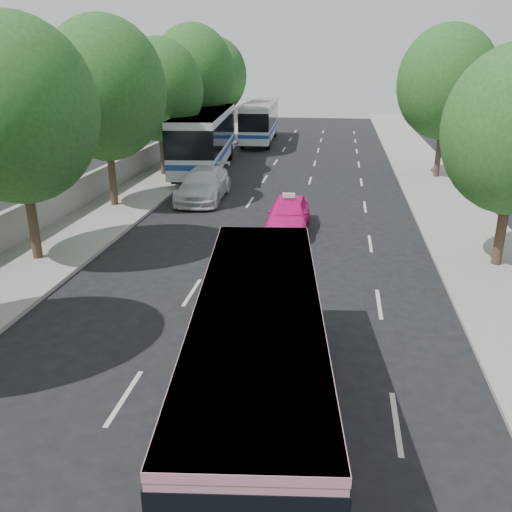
% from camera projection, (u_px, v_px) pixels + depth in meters
% --- Properties ---
extents(ground, '(120.00, 120.00, 0.00)m').
position_uv_depth(ground, '(223.00, 359.00, 14.02)').
color(ground, black).
rests_on(ground, ground).
extents(sidewalk_left, '(4.00, 90.00, 0.15)m').
position_uv_depth(sidewalk_left, '(156.00, 181.00, 33.75)').
color(sidewalk_left, '#9E998E').
rests_on(sidewalk_left, ground).
extents(sidewalk_right, '(4.00, 90.00, 0.12)m').
position_uv_depth(sidewalk_right, '(438.00, 191.00, 31.37)').
color(sidewalk_right, '#9E998E').
rests_on(sidewalk_right, ground).
extents(low_wall, '(0.30, 90.00, 1.50)m').
position_uv_depth(low_wall, '(127.00, 167.00, 33.72)').
color(low_wall, '#9E998E').
rests_on(low_wall, sidewalk_left).
extents(tree_left_b, '(5.70, 5.70, 8.88)m').
position_uv_depth(tree_left_b, '(17.00, 104.00, 18.71)').
color(tree_left_b, '#38281E').
rests_on(tree_left_b, ground).
extents(tree_left_c, '(6.00, 6.00, 9.35)m').
position_uv_depth(tree_left_c, '(105.00, 84.00, 26.06)').
color(tree_left_c, '#38281E').
rests_on(tree_left_c, ground).
extents(tree_left_d, '(5.52, 5.52, 8.60)m').
position_uv_depth(tree_left_d, '(160.00, 87.00, 33.64)').
color(tree_left_d, '#38281E').
rests_on(tree_left_d, ground).
extents(tree_left_e, '(6.30, 6.30, 9.82)m').
position_uv_depth(tree_left_e, '(194.00, 70.00, 40.77)').
color(tree_left_e, '#38281E').
rests_on(tree_left_e, ground).
extents(tree_left_f, '(5.88, 5.88, 9.16)m').
position_uv_depth(tree_left_f, '(215.00, 73.00, 48.37)').
color(tree_left_f, '#38281E').
rests_on(tree_left_f, ground).
extents(tree_right_far, '(6.00, 6.00, 9.35)m').
position_uv_depth(tree_right_far, '(449.00, 79.00, 32.85)').
color(tree_right_far, '#38281E').
rests_on(tree_right_far, ground).
extents(pink_bus, '(3.45, 9.59, 2.99)m').
position_uv_depth(pink_bus, '(258.00, 350.00, 10.78)').
color(pink_bus, '#CB8292').
rests_on(pink_bus, ground).
extents(pink_taxi, '(1.84, 4.50, 1.53)m').
position_uv_depth(pink_taxi, '(288.00, 214.00, 24.20)').
color(pink_taxi, '#FD1693').
rests_on(pink_taxi, ground).
extents(white_pickup, '(2.48, 5.79, 1.66)m').
position_uv_depth(white_pickup, '(204.00, 184.00, 29.50)').
color(white_pickup, silver).
rests_on(white_pickup, ground).
extents(tour_coach_front, '(4.12, 13.41, 3.95)m').
position_uv_depth(tour_coach_front, '(205.00, 135.00, 36.58)').
color(tour_coach_front, silver).
rests_on(tour_coach_front, ground).
extents(tour_coach_rear, '(3.08, 11.74, 3.48)m').
position_uv_depth(tour_coach_rear, '(260.00, 119.00, 49.03)').
color(tour_coach_rear, silver).
rests_on(tour_coach_rear, ground).
extents(taxi_roof_sign, '(0.55, 0.18, 0.18)m').
position_uv_depth(taxi_roof_sign, '(289.00, 195.00, 23.90)').
color(taxi_roof_sign, silver).
rests_on(taxi_roof_sign, pink_taxi).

